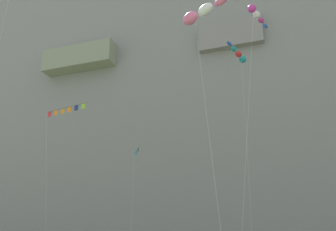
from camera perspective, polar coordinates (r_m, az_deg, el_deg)
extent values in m
cube|color=gray|center=(71.03, 11.05, 3.49)|extent=(180.00, 21.37, 61.29)
cube|color=gray|center=(71.69, -12.97, 8.21)|extent=(13.60, 3.11, 4.21)
cube|color=gray|center=(64.45, 9.35, 11.32)|extent=(10.24, 3.09, 4.69)
ellipsoid|color=teal|center=(51.39, 10.98, 8.18)|extent=(1.18, 1.38, 0.97)
ellipsoid|color=red|center=(50.25, 10.37, 8.90)|extent=(1.01, 1.33, 0.79)
ellipsoid|color=teal|center=(49.12, 9.73, 9.66)|extent=(0.84, 1.29, 0.62)
ellipsoid|color=blue|center=(48.01, 9.06, 10.44)|extent=(0.68, 1.24, 0.45)
cylinder|color=silver|center=(43.86, 11.63, -5.50)|extent=(0.25, 4.79, 26.18)
cylinder|color=black|center=(51.05, -4.55, -4.99)|extent=(2.25, 3.31, 0.02)
cube|color=#38B2D1|center=(52.49, -4.89, -5.72)|extent=(0.29, 0.39, 0.48)
cube|color=teal|center=(51.74, -4.73, -5.50)|extent=(0.29, 0.39, 0.48)
cube|color=teal|center=(50.98, -4.56, -5.28)|extent=(0.28, 0.38, 0.48)
cube|color=navy|center=(50.23, -4.39, -5.05)|extent=(0.29, 0.39, 0.48)
cube|color=#8CCC33|center=(49.48, -4.21, -4.81)|extent=(0.29, 0.39, 0.48)
cylinder|color=silver|center=(49.29, -5.34, -13.70)|extent=(1.62, 4.10, 15.67)
cylinder|color=black|center=(46.19, -14.81, 1.12)|extent=(6.18, 1.21, 0.03)
cube|color=red|center=(47.86, -17.11, 0.16)|extent=(0.55, 0.16, 0.61)
cube|color=orange|center=(47.14, -16.22, 0.39)|extent=(0.55, 0.18, 0.61)
cube|color=orange|center=(46.43, -15.31, 0.62)|extent=(0.55, 0.16, 0.61)
cube|color=orange|center=(45.72, -14.38, 0.86)|extent=(0.55, 0.16, 0.61)
cube|color=navy|center=(45.04, -13.41, 1.11)|extent=(0.55, 0.18, 0.61)
cube|color=#8CCC33|center=(44.36, -12.41, 1.36)|extent=(0.55, 0.17, 0.61)
cylinder|color=silver|center=(42.59, -17.55, -9.80)|extent=(5.53, 4.52, 18.54)
ellipsoid|color=#CC3399|center=(37.35, 12.29, 15.19)|extent=(0.99, 1.08, 0.83)
ellipsoid|color=white|center=(38.06, 12.95, 14.33)|extent=(0.86, 1.02, 0.69)
ellipsoid|color=#CC3399|center=(38.80, 13.59, 13.50)|extent=(0.72, 0.97, 0.55)
ellipsoid|color=blue|center=(39.54, 14.19, 12.71)|extent=(0.58, 0.92, 0.41)
cylinder|color=silver|center=(29.51, 11.70, -1.00)|extent=(1.90, 6.01, 23.31)
ellipsoid|color=pink|center=(31.01, 3.31, 14.15)|extent=(1.75, 1.59, 1.07)
ellipsoid|color=white|center=(29.92, 5.53, 15.31)|extent=(1.64, 1.44, 0.90)
ellipsoid|color=pink|center=(28.89, 7.94, 16.54)|extent=(1.54, 1.29, 0.72)
cylinder|color=silver|center=(24.54, 6.01, -2.18)|extent=(2.21, 3.23, 19.35)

